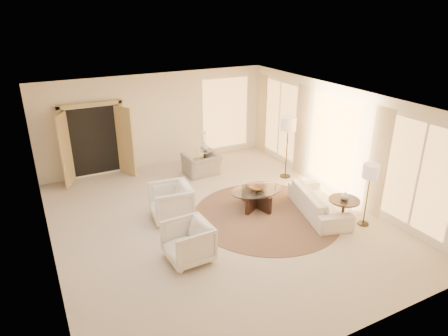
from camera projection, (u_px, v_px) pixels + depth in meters
name	position (u px, v px, depth m)	size (l,w,h in m)	color
room	(216.00, 165.00, 8.70)	(7.04, 8.04, 2.83)	beige
windows_right	(334.00, 142.00, 10.26)	(0.10, 6.40, 2.40)	#FBBD64
window_back_corner	(226.00, 113.00, 12.93)	(1.70, 0.10, 2.40)	#FBBD64
curtains_right	(310.00, 135.00, 11.00)	(0.06, 5.20, 2.60)	#D0B791
french_doors	(95.00, 142.00, 11.15)	(1.95, 0.66, 2.16)	tan
area_rug	(267.00, 215.00, 9.49)	(3.50, 3.50, 0.01)	#3F271C
sofa	(319.00, 202.00, 9.46)	(2.03, 0.79, 0.59)	white
armchair_left	(171.00, 201.00, 9.17)	(0.90, 0.84, 0.92)	white
armchair_right	(188.00, 240.00, 7.68)	(0.84, 0.78, 0.86)	white
accent_chair	(201.00, 161.00, 11.58)	(0.96, 0.63, 0.84)	gray
coffee_table	(256.00, 196.00, 9.73)	(1.73, 1.73, 0.48)	black
end_table	(343.00, 208.00, 8.90)	(0.68, 0.68, 0.64)	black
side_table	(205.00, 158.00, 11.91)	(0.55, 0.55, 0.64)	#2B2418
floor_lamp_near	(288.00, 127.00, 11.00)	(0.43, 0.43, 1.78)	#2B2418
floor_lamp_far	(371.00, 174.00, 8.62)	(0.35, 0.35, 1.46)	#2B2418
bowl	(257.00, 188.00, 9.64)	(0.34, 0.34, 0.08)	brown
end_vase	(345.00, 196.00, 8.79)	(0.18, 0.18, 0.19)	silver
side_vase	(204.00, 146.00, 11.77)	(0.24, 0.24, 0.25)	silver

